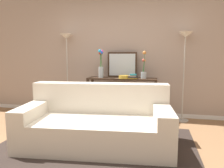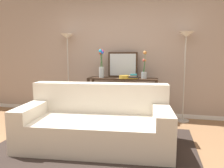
{
  "view_description": "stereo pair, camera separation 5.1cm",
  "coord_description": "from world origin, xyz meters",
  "px_view_note": "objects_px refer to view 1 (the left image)",
  "views": [
    {
      "loc": [
        0.83,
        -2.46,
        1.31
      ],
      "look_at": [
        0.05,
        1.1,
        0.82
      ],
      "focal_mm": 34.01,
      "sensor_mm": 36.0,
      "label": 1
    },
    {
      "loc": [
        0.88,
        -2.45,
        1.31
      ],
      "look_at": [
        0.05,
        1.1,
        0.82
      ],
      "focal_mm": 34.01,
      "sensor_mm": 36.0,
      "label": 2
    }
  ],
  "objects_px": {
    "vase_short_flowers": "(144,69)",
    "book_row_under_console": "(103,114)",
    "couch": "(97,124)",
    "fruit_bowl": "(124,77)",
    "console_table": "(122,90)",
    "floor_lamp_right": "(185,52)",
    "wall_mirror": "(122,65)",
    "book_stack": "(133,77)",
    "vase_tall_flowers": "(101,66)",
    "floor_lamp_left": "(67,52)"
  },
  "relations": [
    {
      "from": "vase_tall_flowers",
      "to": "floor_lamp_left",
      "type": "bearing_deg",
      "value": 174.33
    },
    {
      "from": "vase_tall_flowers",
      "to": "fruit_bowl",
      "type": "distance_m",
      "value": 0.55
    },
    {
      "from": "floor_lamp_right",
      "to": "vase_tall_flowers",
      "type": "relative_size",
      "value": 3.01
    },
    {
      "from": "book_row_under_console",
      "to": "vase_tall_flowers",
      "type": "bearing_deg",
      "value": -146.5
    },
    {
      "from": "fruit_bowl",
      "to": "book_row_under_console",
      "type": "distance_m",
      "value": 0.96
    },
    {
      "from": "vase_short_flowers",
      "to": "couch",
      "type": "bearing_deg",
      "value": -112.13
    },
    {
      "from": "couch",
      "to": "vase_short_flowers",
      "type": "height_order",
      "value": "vase_short_flowers"
    },
    {
      "from": "console_table",
      "to": "floor_lamp_right",
      "type": "height_order",
      "value": "floor_lamp_right"
    },
    {
      "from": "floor_lamp_left",
      "to": "floor_lamp_right",
      "type": "height_order",
      "value": "floor_lamp_left"
    },
    {
      "from": "floor_lamp_right",
      "to": "vase_short_flowers",
      "type": "xyz_separation_m",
      "value": [
        -0.78,
        -0.04,
        -0.34
      ]
    },
    {
      "from": "fruit_bowl",
      "to": "wall_mirror",
      "type": "bearing_deg",
      "value": 106.08
    },
    {
      "from": "couch",
      "to": "book_row_under_console",
      "type": "distance_m",
      "value": 1.45
    },
    {
      "from": "vase_short_flowers",
      "to": "book_row_under_console",
      "type": "height_order",
      "value": "vase_short_flowers"
    },
    {
      "from": "vase_tall_flowers",
      "to": "wall_mirror",
      "type": "bearing_deg",
      "value": 21.6
    },
    {
      "from": "book_stack",
      "to": "couch",
      "type": "bearing_deg",
      "value": -105.75
    },
    {
      "from": "wall_mirror",
      "to": "book_stack",
      "type": "xyz_separation_m",
      "value": [
        0.26,
        -0.25,
        -0.23
      ]
    },
    {
      "from": "wall_mirror",
      "to": "vase_short_flowers",
      "type": "relative_size",
      "value": 1.13
    },
    {
      "from": "couch",
      "to": "wall_mirror",
      "type": "height_order",
      "value": "wall_mirror"
    },
    {
      "from": "floor_lamp_left",
      "to": "couch",
      "type": "bearing_deg",
      "value": -53.0
    },
    {
      "from": "vase_tall_flowers",
      "to": "console_table",
      "type": "bearing_deg",
      "value": 2.15
    },
    {
      "from": "fruit_bowl",
      "to": "floor_lamp_right",
      "type": "bearing_deg",
      "value": 8.47
    },
    {
      "from": "console_table",
      "to": "fruit_bowl",
      "type": "bearing_deg",
      "value": -64.95
    },
    {
      "from": "vase_short_flowers",
      "to": "book_row_under_console",
      "type": "distance_m",
      "value": 1.31
    },
    {
      "from": "floor_lamp_right",
      "to": "book_stack",
      "type": "distance_m",
      "value": 1.12
    },
    {
      "from": "book_row_under_console",
      "to": "floor_lamp_right",
      "type": "bearing_deg",
      "value": 2.17
    },
    {
      "from": "couch",
      "to": "vase_tall_flowers",
      "type": "height_order",
      "value": "vase_tall_flowers"
    },
    {
      "from": "floor_lamp_left",
      "to": "wall_mirror",
      "type": "bearing_deg",
      "value": 4.13
    },
    {
      "from": "wall_mirror",
      "to": "book_stack",
      "type": "distance_m",
      "value": 0.42
    },
    {
      "from": "vase_short_flowers",
      "to": "book_stack",
      "type": "height_order",
      "value": "vase_short_flowers"
    },
    {
      "from": "floor_lamp_left",
      "to": "fruit_bowl",
      "type": "distance_m",
      "value": 1.4
    },
    {
      "from": "fruit_bowl",
      "to": "book_stack",
      "type": "distance_m",
      "value": 0.18
    },
    {
      "from": "console_table",
      "to": "wall_mirror",
      "type": "height_order",
      "value": "wall_mirror"
    },
    {
      "from": "couch",
      "to": "wall_mirror",
      "type": "relative_size",
      "value": 3.53
    },
    {
      "from": "book_stack",
      "to": "book_row_under_console",
      "type": "height_order",
      "value": "book_stack"
    },
    {
      "from": "vase_short_flowers",
      "to": "vase_tall_flowers",
      "type": "bearing_deg",
      "value": -177.75
    },
    {
      "from": "wall_mirror",
      "to": "book_stack",
      "type": "relative_size",
      "value": 3.07
    },
    {
      "from": "floor_lamp_left",
      "to": "wall_mirror",
      "type": "relative_size",
      "value": 2.85
    },
    {
      "from": "fruit_bowl",
      "to": "vase_tall_flowers",
      "type": "bearing_deg",
      "value": 169.14
    },
    {
      "from": "floor_lamp_right",
      "to": "book_stack",
      "type": "height_order",
      "value": "floor_lamp_right"
    },
    {
      "from": "fruit_bowl",
      "to": "book_stack",
      "type": "bearing_deg",
      "value": 4.08
    },
    {
      "from": "couch",
      "to": "floor_lamp_right",
      "type": "xyz_separation_m",
      "value": [
        1.36,
        1.46,
        1.08
      ]
    },
    {
      "from": "floor_lamp_right",
      "to": "book_stack",
      "type": "relative_size",
      "value": 8.65
    },
    {
      "from": "couch",
      "to": "fruit_bowl",
      "type": "distance_m",
      "value": 1.43
    },
    {
      "from": "couch",
      "to": "floor_lamp_left",
      "type": "relative_size",
      "value": 1.24
    },
    {
      "from": "book_stack",
      "to": "book_row_under_console",
      "type": "relative_size",
      "value": 0.64
    },
    {
      "from": "vase_tall_flowers",
      "to": "vase_short_flowers",
      "type": "xyz_separation_m",
      "value": [
        0.89,
        0.03,
        -0.05
      ]
    },
    {
      "from": "console_table",
      "to": "vase_tall_flowers",
      "type": "relative_size",
      "value": 2.44
    },
    {
      "from": "console_table",
      "to": "floor_lamp_right",
      "type": "bearing_deg",
      "value": 2.91
    },
    {
      "from": "couch",
      "to": "console_table",
      "type": "relative_size",
      "value": 1.54
    },
    {
      "from": "floor_lamp_left",
      "to": "fruit_bowl",
      "type": "relative_size",
      "value": 9.08
    }
  ]
}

